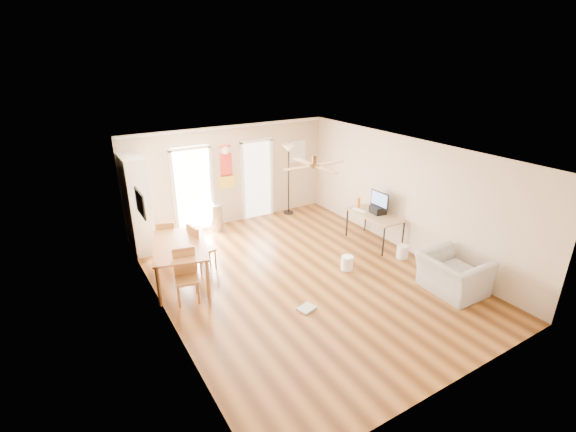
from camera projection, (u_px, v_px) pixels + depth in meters
floor at (303, 277)px, 8.38m from camera, size 7.00×7.00×0.00m
ceiling at (305, 153)px, 7.41m from camera, size 5.50×7.00×0.00m
wall_back at (231, 175)px, 10.68m from camera, size 5.50×0.04×2.60m
wall_front at (457, 310)px, 5.12m from camera, size 5.50×0.04×2.60m
wall_left at (161, 252)px, 6.58m from camera, size 0.04×7.00×2.60m
wall_right at (406, 195)px, 9.21m from camera, size 0.04×7.00×2.60m
crown_molding at (305, 155)px, 7.42m from camera, size 5.50×7.00×0.08m
kitchen_doorway at (193, 191)px, 10.25m from camera, size 0.90×0.10×2.10m
bathroom_doorway at (257, 180)px, 11.12m from camera, size 0.80×0.10×2.10m
wall_decal at (226, 167)px, 10.51m from camera, size 0.46×0.03×1.10m
ac_grille at (298, 151)px, 11.48m from camera, size 0.50×0.04×0.60m
framed_poster at (140, 203)px, 7.55m from camera, size 0.04×0.66×0.48m
ceiling_fan at (314, 165)px, 7.24m from camera, size 1.24×1.24×0.20m
bookshelf at (137, 204)px, 9.19m from camera, size 0.47×1.01×2.23m
dining_table at (182, 263)px, 8.10m from camera, size 1.38×1.85×0.83m
dining_chair_right_a at (199, 245)px, 8.75m from camera, size 0.39×0.39×0.91m
dining_chair_right_b at (203, 247)px, 8.55m from camera, size 0.48×0.48×1.01m
dining_chair_near at (187, 277)px, 7.42m from camera, size 0.49×0.49×1.00m
dining_chair_far at (167, 240)px, 8.93m from camera, size 0.48×0.48×0.94m
trash_can at (216, 218)px, 10.47m from camera, size 0.40×0.40×0.70m
torchiere_lamp at (289, 180)px, 11.35m from camera, size 0.39×0.39×1.97m
computer_desk at (374, 228)px, 9.78m from camera, size 0.69×1.37×0.74m
imac at (379, 203)px, 9.60m from camera, size 0.17×0.58×0.53m
keyboard at (359, 210)px, 9.87m from camera, size 0.16×0.39×0.01m
printer at (378, 210)px, 9.67m from camera, size 0.33×0.38×0.17m
orange_bottle at (358, 203)px, 10.01m from camera, size 0.10×0.10×0.25m
wastebasket_a at (347, 263)px, 8.64m from camera, size 0.30×0.30×0.30m
wastebasket_b at (402, 252)px, 9.13m from camera, size 0.33×0.33×0.30m
floor_cloth at (307, 309)px, 7.32m from camera, size 0.36×0.31×0.04m
armchair at (453, 274)px, 7.76m from camera, size 1.04×1.18×0.75m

